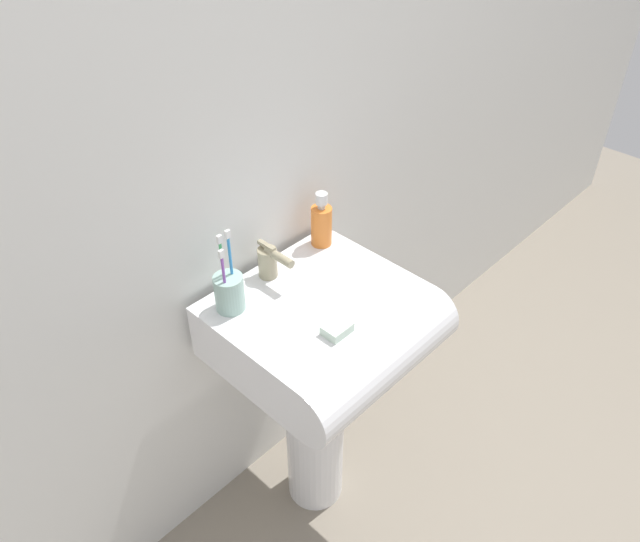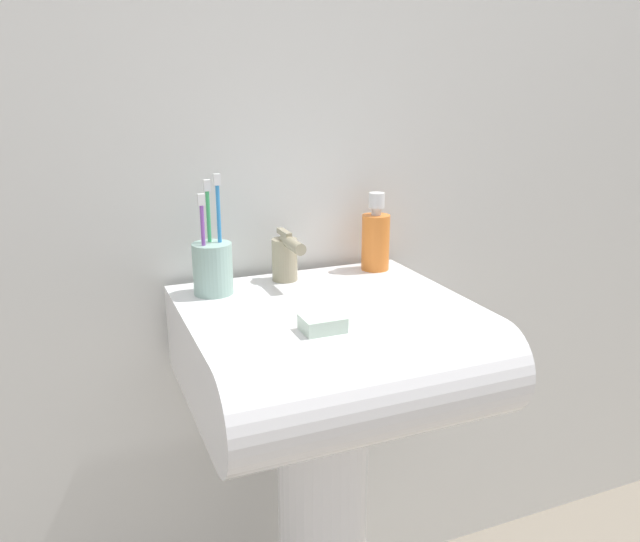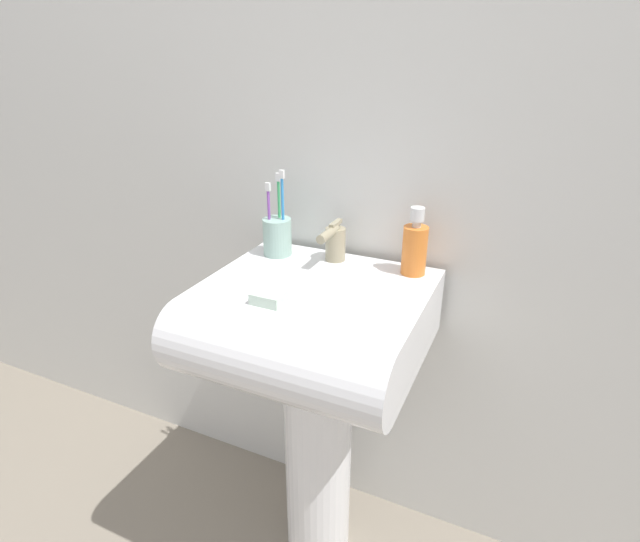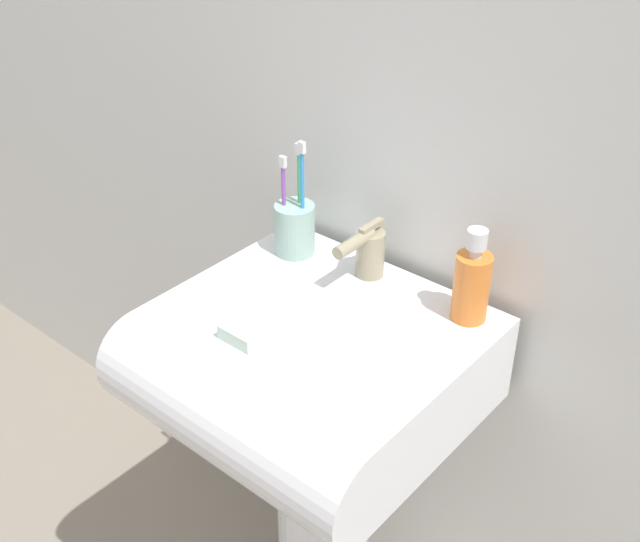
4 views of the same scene
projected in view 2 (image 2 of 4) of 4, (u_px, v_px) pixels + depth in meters
name	position (u px, v px, depth m)	size (l,w,h in m)	color
wall_back	(275.00, 80.00, 1.20)	(5.00, 0.05, 2.40)	silver
sink_pedestal	(322.00, 534.00, 1.24)	(0.17, 0.17, 0.66)	white
sink_basin	(335.00, 355.00, 1.07)	(0.49, 0.47, 0.16)	white
faucet	(286.00, 256.00, 1.20)	(0.05, 0.12, 0.10)	tan
toothbrush_cup	(213.00, 266.00, 1.13)	(0.07, 0.07, 0.22)	#99BFB2
soap_bottle	(376.00, 239.00, 1.27)	(0.06, 0.06, 0.16)	orange
bar_soap	(323.00, 324.00, 0.96)	(0.07, 0.05, 0.02)	silver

